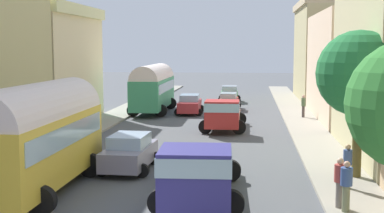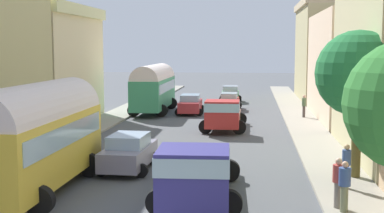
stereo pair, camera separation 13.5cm
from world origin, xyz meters
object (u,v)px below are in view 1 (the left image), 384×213
parked_bus_1 (153,86)px  car_3 (190,104)px  parked_bus_0 (37,133)px  cargo_truck_0 (198,171)px  car_2 (130,152)px  cargo_truck_1 (223,114)px  car_0 (229,101)px  pedestrian_3 (303,105)px  car_1 (229,94)px  pedestrian_2 (348,164)px  pedestrian_4 (340,181)px  pedestrian_0 (346,185)px

parked_bus_1 → car_3: 3.55m
parked_bus_0 → parked_bus_1: 25.04m
cargo_truck_0 → car_2: bearing=126.4°
cargo_truck_1 → car_0: (-0.14, 11.88, -0.38)m
car_3 → cargo_truck_1: bearing=-69.7°
pedestrian_3 → car_0: bearing=138.0°
car_1 → pedestrian_2: (5.84, -33.01, 0.25)m
cargo_truck_1 → pedestrian_4: (4.80, -16.89, -0.10)m
cargo_truck_0 → car_2: 6.05m
parked_bus_0 → car_0: (6.04, 27.67, -1.53)m
car_3 → parked_bus_1: bearing=170.3°
car_1 → pedestrian_4: size_ratio=2.10×
car_0 → pedestrian_3: size_ratio=2.13×
cargo_truck_1 → pedestrian_4: size_ratio=3.62×
car_1 → parked_bus_0: bearing=-99.6°
parked_bus_0 → car_2: size_ratio=2.06×
parked_bus_1 → car_3: size_ratio=2.04×
pedestrian_0 → car_3: bearing=107.4°
car_0 → car_3: bearing=-134.1°
cargo_truck_0 → car_2: (-3.59, 4.86, -0.37)m
parked_bus_0 → car_2: bearing=57.1°
parked_bus_0 → car_1: size_ratio=2.22×
car_2 → pedestrian_3: 20.55m
parked_bus_1 → cargo_truck_0: 26.69m
parked_bus_0 → pedestrian_3: bearing=61.6°
parked_bus_0 → cargo_truck_1: (6.17, 15.79, -1.15)m
parked_bus_1 → car_0: bearing=22.8°
car_3 → pedestrian_4: pedestrian_4 is taller
car_0 → pedestrian_4: (4.94, -28.77, 0.28)m
car_0 → parked_bus_1: bearing=-157.2°
parked_bus_1 → pedestrian_2: 26.43m
cargo_truck_1 → pedestrian_4: bearing=-74.1°
car_2 → pedestrian_3: pedestrian_3 is taller
parked_bus_0 → car_1: (5.84, 34.50, -1.48)m
car_0 → pedestrian_3: pedestrian_3 is taller
pedestrian_4 → pedestrian_3: bearing=87.4°
pedestrian_2 → cargo_truck_1: bearing=111.1°
cargo_truck_0 → car_3: (-3.23, 25.34, -0.38)m
parked_bus_1 → car_3: parked_bus_1 is taller
pedestrian_3 → pedestrian_2: bearing=-91.0°
cargo_truck_0 → cargo_truck_1: (-0.01, 16.63, -0.05)m
car_3 → pedestrian_4: (8.03, -25.59, 0.23)m
parked_bus_0 → pedestrian_3: 25.34m
car_1 → car_2: car_1 is taller
parked_bus_1 → car_1: size_ratio=2.34×
car_1 → pedestrian_0: pedestrian_0 is taller
pedestrian_3 → parked_bus_0: bearing=-118.4°
car_1 → pedestrian_3: bearing=-63.2°
car_0 → car_3: size_ratio=0.90×
car_0 → car_1: car_1 is taller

